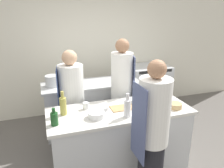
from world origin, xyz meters
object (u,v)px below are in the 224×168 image
at_px(oven_range, 147,88).
at_px(bottle_wine, 127,108).
at_px(bottle_vinegar, 157,105).
at_px(chef_at_pass_far, 72,103).
at_px(bottle_sauce, 54,118).
at_px(bottle_olive_oil, 63,105).
at_px(cup, 86,106).
at_px(bottle_cooking_oil, 159,92).
at_px(stockpot, 52,81).
at_px(bowl_mixing_large, 96,115).
at_px(bowl_prep_small, 175,106).
at_px(chef_at_stove, 122,93).
at_px(bowl_ceramic_blue, 140,100).
at_px(bowl_wooden_salad, 101,108).
at_px(bottle_water, 165,99).
at_px(chef_at_prep_near, 152,136).

height_order(oven_range, bottle_wine, bottle_wine).
bearing_deg(bottle_vinegar, bottle_wine, -177.41).
distance_m(chef_at_pass_far, bottle_sauce, 0.91).
xyz_separation_m(bottle_olive_oil, cup, (0.30, 0.07, -0.08)).
relative_size(bottle_vinegar, bottle_cooking_oil, 1.07).
bearing_deg(bottle_vinegar, stockpot, 130.43).
bearing_deg(bowl_mixing_large, cup, 104.51).
bearing_deg(cup, chef_at_pass_far, 103.09).
distance_m(chef_at_pass_far, bowl_prep_small, 1.55).
bearing_deg(chef_at_stove, bowl_prep_small, 42.87).
bearing_deg(bowl_ceramic_blue, bowl_mixing_large, -160.74).
distance_m(oven_range, bottle_cooking_oil, 1.69).
xyz_separation_m(bottle_sauce, stockpot, (0.06, 1.40, 0.01)).
bearing_deg(bowl_ceramic_blue, oven_range, 59.50).
xyz_separation_m(chef_at_pass_far, bowl_wooden_salad, (0.31, -0.61, 0.14)).
relative_size(oven_range, bottle_cooking_oil, 4.65).
xyz_separation_m(bottle_wine, bowl_prep_small, (0.72, 0.04, -0.09)).
height_order(oven_range, bottle_water, bottle_water).
bearing_deg(bottle_cooking_oil, bottle_olive_oil, -174.42).
height_order(chef_at_prep_near, chef_at_stove, chef_at_stove).
bearing_deg(bowl_wooden_salad, chef_at_pass_far, 116.75).
bearing_deg(stockpot, bowl_wooden_salad, -64.79).
distance_m(oven_range, cup, 2.38).
bearing_deg(bottle_olive_oil, cup, 13.23).
relative_size(bowl_prep_small, cup, 1.96).
bearing_deg(bowl_ceramic_blue, chef_at_pass_far, 149.08).
distance_m(chef_at_prep_near, bottle_water, 0.82).
bearing_deg(bottle_sauce, bottle_vinegar, -2.31).
xyz_separation_m(chef_at_pass_far, bottle_vinegar, (0.99, -0.88, 0.21)).
distance_m(bottle_water, bowl_ceramic_blue, 0.35).
relative_size(oven_range, bowl_prep_small, 5.60).
distance_m(bottle_sauce, bowl_prep_small, 1.59).
xyz_separation_m(bottle_water, bowl_wooden_salad, (-0.92, 0.08, -0.05)).
distance_m(bottle_wine, stockpot, 1.68).
distance_m(bottle_vinegar, bottle_cooking_oil, 0.51).
bearing_deg(chef_at_prep_near, bottle_water, -41.20).
bearing_deg(chef_at_pass_far, bowl_ceramic_blue, -113.96).
relative_size(chef_at_pass_far, bottle_wine, 5.34).
distance_m(bottle_wine, bottle_water, 0.70).
bearing_deg(bowl_wooden_salad, bottle_wine, -48.48).
relative_size(bottle_cooking_oil, stockpot, 0.93).
height_order(bottle_vinegar, bowl_prep_small, bottle_vinegar).
relative_size(bottle_cooking_oil, bottle_water, 1.18).
distance_m(cup, stockpot, 1.15).
height_order(bottle_olive_oil, bowl_ceramic_blue, bottle_olive_oil).
relative_size(chef_at_prep_near, cup, 18.70).
height_order(bottle_cooking_oil, bowl_prep_small, bottle_cooking_oil).
bearing_deg(bottle_vinegar, bowl_ceramic_blue, 102.91).
xyz_separation_m(oven_range, stockpot, (-2.10, -0.48, 0.52)).
bearing_deg(bottle_sauce, chef_at_pass_far, 69.36).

